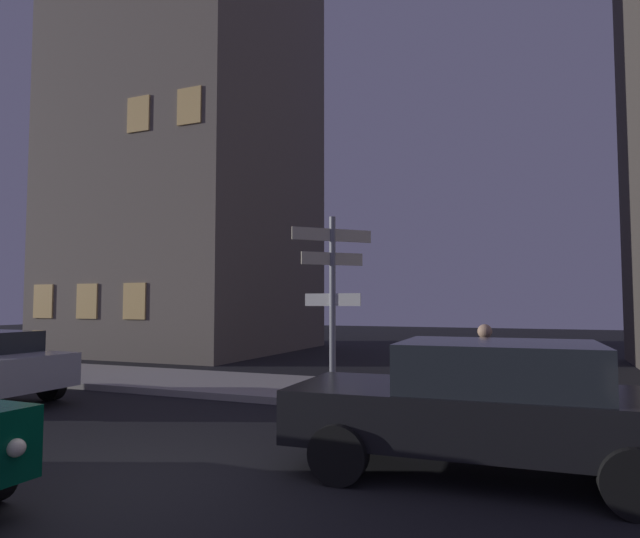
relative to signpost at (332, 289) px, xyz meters
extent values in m
plane|color=black|center=(-0.60, -5.01, -2.19)|extent=(80.00, 80.00, 0.00)
cube|color=#9E9991|center=(-0.60, 1.22, -2.12)|extent=(40.00, 3.08, 0.14)
cylinder|color=gray|center=(0.00, 0.00, -0.33)|extent=(0.12, 0.12, 3.45)
cube|color=beige|center=(0.00, 0.00, 1.05)|extent=(1.19, 1.19, 0.24)
cube|color=beige|center=(0.00, 0.00, 0.59)|extent=(0.92, 0.92, 0.24)
cube|color=white|center=(0.00, 0.00, -0.19)|extent=(1.13, 0.03, 0.24)
cylinder|color=black|center=(-5.39, -1.58, -1.87)|extent=(0.64, 0.23, 0.64)
cube|color=black|center=(3.02, -3.20, -1.54)|extent=(4.33, 1.98, 0.60)
cube|color=#23282D|center=(3.24, -3.19, -0.97)|extent=(2.22, 1.75, 0.54)
cylinder|color=black|center=(1.66, -4.16, -1.87)|extent=(0.65, 0.25, 0.64)
cylinder|color=black|center=(1.58, -2.37, -1.87)|extent=(0.65, 0.25, 0.64)
cylinder|color=black|center=(4.46, -4.04, -1.87)|extent=(0.65, 0.25, 0.64)
cylinder|color=black|center=(4.38, -2.24, -1.87)|extent=(0.65, 0.25, 0.64)
sphere|color=#F9EFCC|center=(0.90, -3.91, -1.54)|extent=(0.16, 0.16, 0.16)
sphere|color=#F9EFCC|center=(0.85, -2.69, -1.54)|extent=(0.16, 0.16, 0.16)
sphere|color=#F9EFCC|center=(-0.54, -6.27, -1.51)|extent=(0.16, 0.16, 0.16)
torus|color=black|center=(3.52, -1.11, -1.83)|extent=(0.72, 0.16, 0.72)
torus|color=black|center=(2.43, -0.96, -1.83)|extent=(0.72, 0.16, 0.72)
cylinder|color=red|center=(2.98, -1.03, -1.58)|extent=(1.00, 0.18, 0.04)
cylinder|color=#26262D|center=(2.88, -1.02, -1.11)|extent=(0.49, 0.38, 0.61)
sphere|color=tan|center=(2.88, -1.02, -0.69)|extent=(0.22, 0.22, 0.22)
cylinder|color=black|center=(2.94, -0.94, -1.61)|extent=(0.35, 0.16, 0.55)
cylinder|color=black|center=(2.92, -1.12, -1.61)|extent=(0.35, 0.16, 0.55)
cube|color=#6B6056|center=(-9.76, 9.21, 8.72)|extent=(8.17, 9.11, 21.82)
cube|color=#F2C672|center=(-12.83, 4.62, -0.19)|extent=(0.90, 0.06, 1.20)
cube|color=#F2C672|center=(-10.79, 4.62, -0.19)|extent=(0.90, 0.06, 1.20)
cube|color=#F2C672|center=(-8.74, 4.62, -0.19)|extent=(0.90, 0.06, 1.20)
cube|color=#F2C672|center=(-8.74, 4.62, 6.08)|extent=(0.90, 0.06, 1.20)
cube|color=#F2C672|center=(-6.70, 4.62, 6.08)|extent=(0.90, 0.06, 1.20)
camera|label=1|loc=(3.73, -9.75, -0.26)|focal=30.77mm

